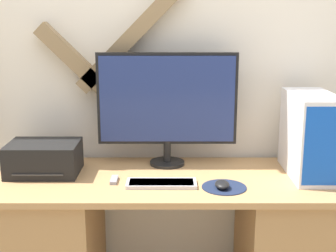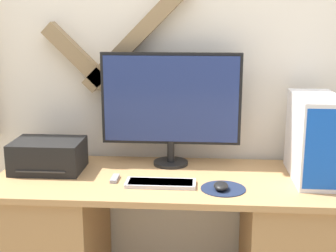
% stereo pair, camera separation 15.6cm
% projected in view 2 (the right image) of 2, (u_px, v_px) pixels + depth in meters
% --- Properties ---
extents(wall_back, '(6.40, 0.13, 2.70)m').
position_uv_depth(wall_back, '(173.00, 52.00, 2.55)').
color(wall_back, silver).
rests_on(wall_back, ground_plane).
extents(desk, '(1.75, 0.65, 0.77)m').
position_uv_depth(desk, '(171.00, 245.00, 2.41)').
color(desk, tan).
rests_on(desk, ground_plane).
extents(monitor, '(0.73, 0.19, 0.60)m').
position_uv_depth(monitor, '(171.00, 102.00, 2.45)').
color(monitor, black).
rests_on(monitor, desk).
extents(keyboard, '(0.33, 0.12, 0.02)m').
position_uv_depth(keyboard, '(161.00, 183.00, 2.21)').
color(keyboard, silver).
rests_on(keyboard, desk).
extents(mousepad, '(0.21, 0.21, 0.00)m').
position_uv_depth(mousepad, '(223.00, 189.00, 2.17)').
color(mousepad, '#19233D').
rests_on(mousepad, desk).
extents(mouse, '(0.07, 0.10, 0.03)m').
position_uv_depth(mouse, '(221.00, 186.00, 2.15)').
color(mouse, black).
rests_on(mouse, mousepad).
extents(computer_tower, '(0.21, 0.43, 0.41)m').
position_uv_depth(computer_tower, '(315.00, 138.00, 2.27)').
color(computer_tower, white).
rests_on(computer_tower, desk).
extents(printer, '(0.35, 0.26, 0.16)m').
position_uv_depth(printer, '(48.00, 156.00, 2.41)').
color(printer, black).
rests_on(printer, desk).
extents(remote_control, '(0.03, 0.10, 0.02)m').
position_uv_depth(remote_control, '(115.00, 179.00, 2.28)').
color(remote_control, gray).
rests_on(remote_control, desk).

